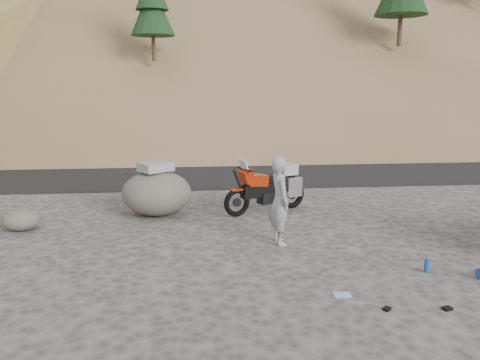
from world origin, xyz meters
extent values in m
plane|color=#413E3C|center=(0.00, 0.00, 0.00)|extent=(140.00, 140.00, 0.00)
cube|color=black|center=(0.00, 9.00, 0.00)|extent=(120.00, 7.00, 0.05)
cube|color=brown|center=(2.00, 30.00, 8.00)|extent=(110.00, 51.90, 46.72)
cube|color=brown|center=(2.00, 30.00, 8.30)|extent=(110.00, 43.28, 36.46)
cylinder|color=#3A2815|center=(-4.00, 14.00, 4.90)|extent=(0.17, 0.17, 1.40)
cone|color=black|center=(-4.00, 14.00, 6.44)|extent=(2.00, 2.00, 2.25)
cylinder|color=#3A2815|center=(8.00, 15.00, 5.94)|extent=(0.22, 0.22, 1.82)
torus|color=black|center=(-1.23, 2.60, 0.35)|extent=(0.68, 0.40, 0.70)
cylinder|color=black|center=(-1.23, 2.60, 0.35)|extent=(0.22, 0.15, 0.21)
torus|color=black|center=(0.26, 3.28, 0.35)|extent=(0.73, 0.44, 0.74)
cylinder|color=black|center=(0.26, 3.28, 0.35)|extent=(0.25, 0.17, 0.23)
cylinder|color=black|center=(-1.15, 2.63, 0.74)|extent=(0.38, 0.22, 0.85)
cylinder|color=black|center=(-1.02, 2.69, 1.14)|extent=(0.31, 0.61, 0.05)
cube|color=black|center=(-0.51, 2.93, 0.58)|extent=(1.25, 0.76, 0.32)
cube|color=black|center=(-0.41, 2.97, 0.37)|extent=(0.56, 0.48, 0.29)
cube|color=#992008|center=(-0.73, 2.83, 0.84)|extent=(0.63, 0.52, 0.33)
cube|color=#992008|center=(-0.99, 2.71, 0.97)|extent=(0.44, 0.46, 0.37)
cube|color=silver|center=(-1.05, 2.68, 1.24)|extent=(0.24, 0.34, 0.27)
cube|color=black|center=(-0.27, 3.04, 0.86)|extent=(0.62, 0.45, 0.13)
cube|color=black|center=(0.10, 3.20, 0.82)|extent=(0.41, 0.33, 0.11)
cube|color=silver|center=(0.25, 2.97, 0.61)|extent=(0.44, 0.29, 0.47)
cube|color=silver|center=(0.02, 3.47, 0.61)|extent=(0.44, 0.29, 0.47)
cube|color=#95959A|center=(0.12, 3.21, 1.03)|extent=(0.55, 0.51, 0.27)
cube|color=#992008|center=(-1.23, 2.60, 0.66)|extent=(0.34, 0.25, 0.04)
cylinder|color=black|center=(-0.28, 2.82, 0.19)|extent=(0.11, 0.21, 0.38)
cylinder|color=silver|center=(0.13, 3.05, 0.42)|extent=(0.48, 0.29, 0.14)
imported|color=#95959A|center=(-0.55, 0.57, 0.00)|extent=(0.49, 0.69, 1.76)
ellipsoid|color=#504C45|center=(-3.15, 2.93, 0.55)|extent=(2.12, 1.99, 1.09)
cube|color=#95959A|center=(-3.15, 2.93, 1.18)|extent=(0.82, 0.79, 0.18)
ellipsoid|color=#504C45|center=(-6.02, 1.96, 0.24)|extent=(0.81, 0.74, 0.47)
cylinder|color=#194399|center=(1.67, -1.15, 0.12)|extent=(0.10, 0.10, 0.24)
cube|color=black|center=(1.31, -2.47, 0.02)|extent=(0.15, 0.13, 0.04)
cube|color=black|center=(0.45, -2.40, 0.02)|extent=(0.14, 0.14, 0.04)
cube|color=#97B2EA|center=(-0.02, -1.87, 0.01)|extent=(0.27, 0.20, 0.01)
camera|label=1|loc=(-2.20, -8.28, 3.12)|focal=35.00mm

